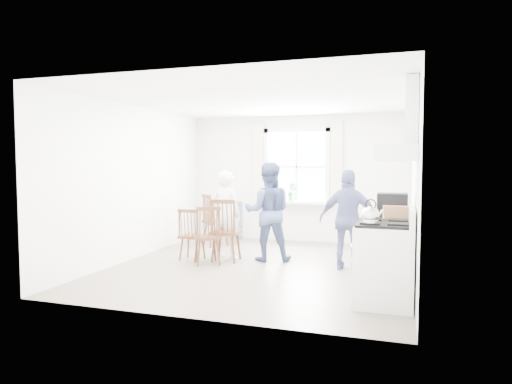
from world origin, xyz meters
name	(u,v)px	position (x,y,z in m)	size (l,w,h in m)	color
room_shell	(261,184)	(0.00, 0.00, 1.30)	(4.62, 5.12, 2.64)	#78695C
window_assembly	(296,171)	(0.00, 2.45, 1.46)	(1.88, 0.24, 1.70)	white
range_hood	(402,139)	(2.07, -1.35, 1.90)	(0.45, 0.76, 0.94)	white
shelf_unit	(231,220)	(-1.40, 2.33, 0.40)	(0.40, 0.30, 0.80)	slate
gas_stove	(384,262)	(1.91, -1.35, 0.48)	(0.68, 0.76, 1.12)	white
kettle	(371,216)	(1.76, -1.55, 1.05)	(0.20, 0.20, 0.28)	silver
low_cabinet	(392,254)	(1.98, -0.65, 0.45)	(0.50, 0.55, 0.90)	white
stereo_stack	(392,206)	(1.97, -0.60, 1.07)	(0.38, 0.34, 0.34)	black
cardboard_box	(396,213)	(2.01, -0.80, 1.00)	(0.31, 0.22, 0.20)	#A2714E
windsor_chair_a	(190,229)	(-1.25, 0.03, 0.54)	(0.37, 0.37, 0.88)	#482717
windsor_chair_b	(224,223)	(-0.68, 0.13, 0.64)	(0.48, 0.47, 1.05)	#482717
windsor_chair_c	(208,229)	(-0.84, -0.16, 0.58)	(0.55, 0.55, 0.95)	#482717
person_left	(226,214)	(-0.77, 0.45, 0.75)	(0.55, 0.55, 1.50)	white
person_mid	(268,212)	(-0.03, 0.49, 0.82)	(0.79, 0.79, 1.64)	#404E77
person_right	(349,220)	(1.32, 0.25, 0.77)	(0.90, 0.90, 1.53)	navy
potted_plant	(292,192)	(-0.07, 2.36, 1.04)	(0.20, 0.20, 0.37)	#2F6B36
windsor_chair_d	(210,214)	(-1.48, 1.40, 0.62)	(0.60, 0.60, 1.02)	#482717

